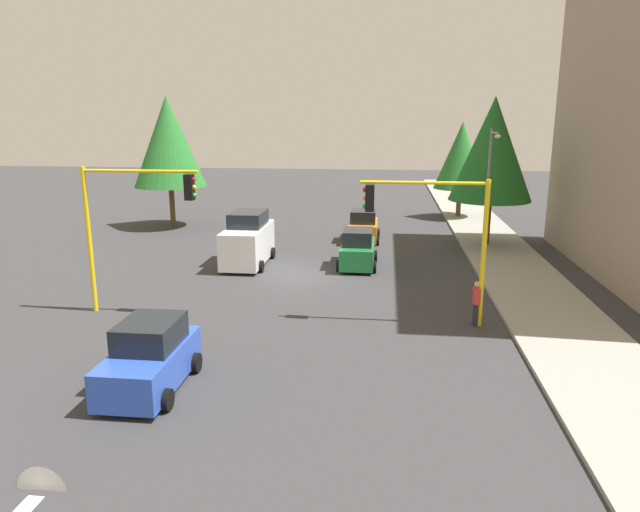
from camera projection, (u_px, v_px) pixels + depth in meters
ground_plane at (303, 276)px, 28.03m from camera, size 120.00×120.00×0.00m
sidewalk_kerb at (504, 257)px, 31.67m from camera, size 80.00×4.00×0.15m
lane_arrow_near at (148, 376)px, 17.24m from camera, size 2.40×1.10×1.10m
lane_arrow_mid at (27, 506)px, 11.44m from camera, size 2.40×1.10×1.10m
traffic_signal_near_right at (131, 211)px, 21.92m from camera, size 0.36×4.59×5.74m
traffic_signal_near_left at (433, 223)px, 20.70m from camera, size 0.36×4.59×5.43m
street_lamp_curbside at (490, 181)px, 29.47m from camera, size 2.15×0.28×7.00m
tree_roadside_far at (461, 156)px, 43.24m from camera, size 3.98×3.98×7.26m
tree_roadside_mid at (492, 149)px, 33.30m from camera, size 4.77×4.77×8.75m
tree_opposite_side at (168, 142)px, 39.45m from camera, size 4.91×4.91×9.01m
delivery_van_white at (248, 240)px, 30.08m from camera, size 4.80×2.22×2.77m
car_blue at (150, 358)px, 16.29m from camera, size 3.84×2.08×1.98m
car_green at (358, 250)px, 29.67m from camera, size 3.82×1.98×1.98m
car_orange at (363, 227)px, 35.85m from camera, size 3.65×2.05×1.98m
pedestrian_crossing at (476, 302)px, 21.22m from camera, size 0.40×0.24×1.70m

